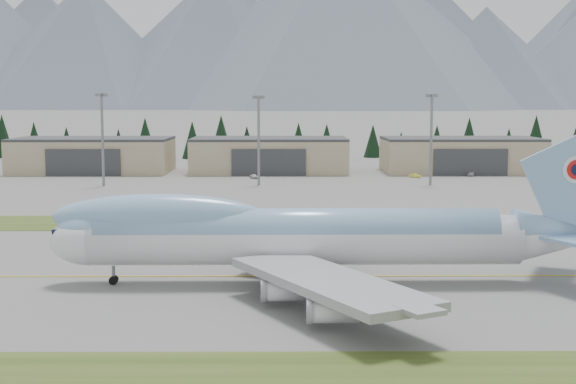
{
  "coord_description": "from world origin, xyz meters",
  "views": [
    {
      "loc": [
        -10.98,
        -100.11,
        22.25
      ],
      "look_at": [
        -10.08,
        24.7,
        8.0
      ],
      "focal_mm": 50.0,
      "sensor_mm": 36.0,
      "label": 1
    }
  ],
  "objects_px": {
    "hangar_center": "(269,155)",
    "service_vehicle_a": "(254,179)",
    "service_vehicle_b": "(415,178)",
    "hangar_right": "(461,155)",
    "service_vehicle_c": "(471,176)",
    "boeing_747_freighter": "(299,235)",
    "hangar_left": "(93,155)"
  },
  "relations": [
    {
      "from": "hangar_center",
      "to": "service_vehicle_a",
      "type": "relative_size",
      "value": 12.42
    },
    {
      "from": "hangar_center",
      "to": "service_vehicle_b",
      "type": "bearing_deg",
      "value": -23.33
    },
    {
      "from": "service_vehicle_a",
      "to": "service_vehicle_b",
      "type": "distance_m",
      "value": 46.8
    },
    {
      "from": "hangar_center",
      "to": "hangar_right",
      "type": "bearing_deg",
      "value": 0.0
    },
    {
      "from": "service_vehicle_a",
      "to": "service_vehicle_c",
      "type": "bearing_deg",
      "value": -12.18
    },
    {
      "from": "hangar_right",
      "to": "boeing_747_freighter",
      "type": "bearing_deg",
      "value": -109.32
    },
    {
      "from": "hangar_center",
      "to": "hangar_right",
      "type": "xyz_separation_m",
      "value": [
        60.0,
        0.0,
        0.0
      ]
    },
    {
      "from": "boeing_747_freighter",
      "to": "service_vehicle_b",
      "type": "relative_size",
      "value": 19.49
    },
    {
      "from": "boeing_747_freighter",
      "to": "hangar_left",
      "type": "xyz_separation_m",
      "value": [
        -61.05,
        153.92,
        -0.6
      ]
    },
    {
      "from": "hangar_left",
      "to": "service_vehicle_b",
      "type": "relative_size",
      "value": 13.69
    },
    {
      "from": "boeing_747_freighter",
      "to": "service_vehicle_c",
      "type": "xyz_separation_m",
      "value": [
        54.09,
        140.01,
        -5.99
      ]
    },
    {
      "from": "hangar_center",
      "to": "hangar_right",
      "type": "height_order",
      "value": "same"
    },
    {
      "from": "boeing_747_freighter",
      "to": "hangar_center",
      "type": "distance_m",
      "value": 154.04
    },
    {
      "from": "hangar_left",
      "to": "hangar_center",
      "type": "bearing_deg",
      "value": 0.0
    },
    {
      "from": "hangar_left",
      "to": "service_vehicle_a",
      "type": "relative_size",
      "value": 12.42
    },
    {
      "from": "hangar_right",
      "to": "hangar_center",
      "type": "bearing_deg",
      "value": 180.0
    },
    {
      "from": "hangar_center",
      "to": "service_vehicle_a",
      "type": "bearing_deg",
      "value": -100.99
    },
    {
      "from": "hangar_right",
      "to": "service_vehicle_a",
      "type": "bearing_deg",
      "value": -161.85
    },
    {
      "from": "service_vehicle_a",
      "to": "service_vehicle_c",
      "type": "distance_m",
      "value": 64.62
    },
    {
      "from": "hangar_center",
      "to": "hangar_left",
      "type": "bearing_deg",
      "value": 180.0
    },
    {
      "from": "hangar_right",
      "to": "service_vehicle_a",
      "type": "distance_m",
      "value": 67.65
    },
    {
      "from": "hangar_center",
      "to": "service_vehicle_c",
      "type": "bearing_deg",
      "value": -13.02
    },
    {
      "from": "boeing_747_freighter",
      "to": "hangar_left",
      "type": "distance_m",
      "value": 165.59
    },
    {
      "from": "boeing_747_freighter",
      "to": "hangar_right",
      "type": "relative_size",
      "value": 1.42
    },
    {
      "from": "hangar_left",
      "to": "service_vehicle_a",
      "type": "distance_m",
      "value": 55.35
    },
    {
      "from": "hangar_left",
      "to": "service_vehicle_a",
      "type": "height_order",
      "value": "hangar_left"
    },
    {
      "from": "hangar_right",
      "to": "service_vehicle_a",
      "type": "height_order",
      "value": "hangar_right"
    },
    {
      "from": "hangar_left",
      "to": "boeing_747_freighter",
      "type": "bearing_deg",
      "value": -68.36
    },
    {
      "from": "hangar_left",
      "to": "service_vehicle_c",
      "type": "bearing_deg",
      "value": -6.89
    },
    {
      "from": "service_vehicle_a",
      "to": "boeing_747_freighter",
      "type": "bearing_deg",
      "value": -104.13
    },
    {
      "from": "hangar_right",
      "to": "service_vehicle_c",
      "type": "distance_m",
      "value": 14.92
    },
    {
      "from": "service_vehicle_b",
      "to": "service_vehicle_c",
      "type": "height_order",
      "value": "service_vehicle_c"
    }
  ]
}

